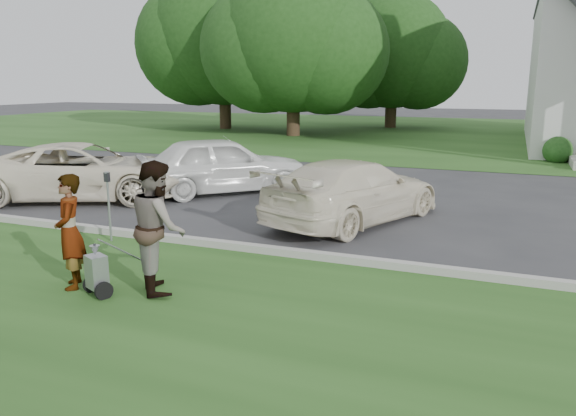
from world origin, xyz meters
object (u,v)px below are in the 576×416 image
Objects in this scene: person_right at (158,227)px; parking_meter_near at (108,198)px; tree_left at (293,44)px; car_c at (354,191)px; tree_far at (223,40)px; striping_cart at (97,273)px; person_left at (70,233)px; tree_back at (393,56)px; car_a at (83,171)px; car_b at (222,165)px.

person_right is 3.05m from parking_meter_near.
tree_left is 2.19× the size of car_c.
tree_left reaches higher than person_right.
tree_far is at bearing 113.28° from parking_meter_near.
person_left is (-0.58, 0.14, 0.51)m from striping_cart.
car_c is (4.67, -26.51, -4.02)m from tree_back.
tree_back is 9.95× the size of striping_cart.
car_a is at bearing 22.88° from car_c.
person_left is 1.36m from person_right.
tree_left is 19.31m from car_a.
tree_back reaches higher than car_c.
tree_far is 8.36× the size of parking_meter_near.
parking_meter_near is at bearing -66.72° from tree_far.
car_c is (4.32, -1.86, -0.10)m from car_b.
tree_far reaches higher than person_right.
car_c is at bearing -55.70° from tree_far.
car_a is (7.35, -21.76, -4.94)m from tree_far.
person_left reaches higher than parking_meter_near.
car_c is at bearing -112.78° from car_a.
tree_back is at bearing 145.36° from person_left.
striping_cart is 6.17m from car_c.
tree_far reaches higher than striping_cart.
car_a is at bearing -71.33° from tree_far.
tree_far reaches higher than car_a.
car_a is at bearing 81.60° from car_b.
person_left is 1.25× the size of parking_meter_near.
parking_meter_near is 0.29× the size of car_c.
striping_cart is at bearing 89.23° from car_c.
tree_left is 6.12× the size of person_left.
car_b is (4.35, -16.64, -4.30)m from tree_left.
car_b reaches higher than car_c.
car_a is at bearing 157.58° from striping_cart.
tree_back is 6.90× the size of parking_meter_near.
person_right reaches higher than striping_cart.
tree_back is at bearing 119.17° from striping_cart.
parking_meter_near is at bearing 140.03° from car_b.
car_b is (3.00, 2.12, 0.06)m from car_a.
striping_cart is 0.49× the size of person_right.
person_right is 1.41× the size of parking_meter_near.
tree_left is at bearing -23.69° from person_right.
person_right is at bearing 157.71° from car_b.
parking_meter_near is (-1.71, 2.39, 0.52)m from striping_cart.
tree_far is at bearing -153.44° from tree_back.
car_a is at bearing -177.97° from person_left.
striping_cart is at bearing -65.53° from tree_far.
car_b is 0.98× the size of car_c.
striping_cart is (12.40, -27.23, -5.33)m from tree_far.
car_b is at bearing -19.04° from person_right.
person_left is at bearing 66.70° from person_right.
car_c is (2.86, 5.59, -0.17)m from person_left.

